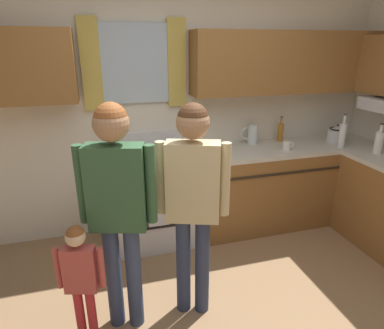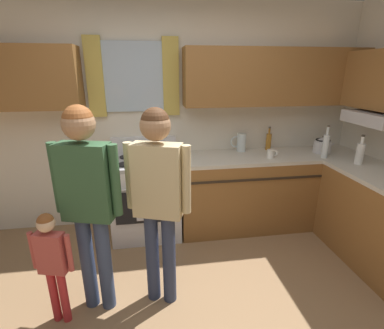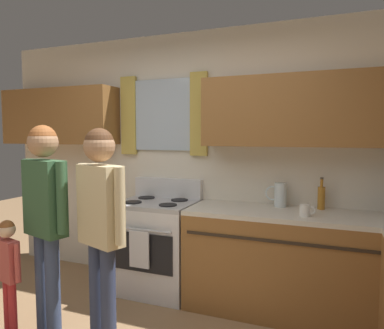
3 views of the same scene
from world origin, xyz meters
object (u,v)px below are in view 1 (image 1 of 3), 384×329
Objects in this scene: stove_oven at (153,198)px; bottle_oil_amber at (280,132)px; bottle_milk_white at (379,142)px; adult_holding_child at (117,197)px; bottle_tall_clear at (342,135)px; adult_in_plaid at (193,190)px; small_child at (80,274)px; mug_ceramic_white at (287,146)px; stovetop_kettle at (337,134)px; water_pitcher at (252,134)px.

bottle_oil_amber is at bearing 7.63° from stove_oven.
bottle_milk_white is 0.19× the size of adult_holding_child.
bottle_tall_clear is 2.09m from adult_in_plaid.
bottle_oil_amber is at bearing 32.41° from small_child.
bottle_oil_amber is (1.53, 0.20, 0.54)m from stove_oven.
bottle_oil_amber reaches higher than mug_ceramic_white.
bottle_oil_amber reaches higher than stove_oven.
water_pitcher is (-0.95, 0.21, 0.02)m from stovetop_kettle.
stovetop_kettle is at bearing 64.79° from bottle_tall_clear.
stove_oven is 4.02× the size of stovetop_kettle.
bottle_milk_white reaches higher than stove_oven.
stove_oven is 5.00× the size of water_pitcher.
water_pitcher is at bearing 154.98° from bottle_tall_clear.
adult_holding_child is (-0.39, -1.07, 0.56)m from stove_oven.
bottle_milk_white is 0.19× the size of adult_in_plaid.
small_child is (-0.66, -1.18, 0.11)m from stove_oven.
water_pitcher is at bearing 36.94° from small_child.
adult_holding_child reaches higher than adult_in_plaid.
bottle_oil_amber is at bearing 140.06° from bottle_tall_clear.
small_child is (-0.78, -0.11, -0.44)m from adult_in_plaid.
bottle_tall_clear reaches higher than stovetop_kettle.
adult_in_plaid reaches higher than water_pitcher.
stove_oven is 0.67× the size of adult_holding_child.
adult_holding_child is (-1.81, -0.94, 0.08)m from mug_ceramic_white.
bottle_tall_clear is at bearing -5.92° from stove_oven.
stovetop_kettle is 0.17× the size of adult_in_plaid.
adult_in_plaid is (-1.91, -0.87, -0.03)m from bottle_tall_clear.
bottle_milk_white is at bearing 15.58° from adult_in_plaid.
bottle_milk_white is 0.90m from mug_ceramic_white.
stovetop_kettle is at bearing -0.49° from stove_oven.
adult_holding_child is (-1.55, -1.26, 0.02)m from water_pitcher.
stovetop_kettle is (0.69, 0.11, 0.05)m from mug_ceramic_white.
adult_in_plaid is at bearing -137.78° from bottle_oil_amber.
stovetop_kettle is 2.71m from adult_holding_child.
mug_ceramic_white is 1.61m from adult_in_plaid.
stove_oven reaches higher than mug_ceramic_white.
bottle_oil_amber is 0.36m from water_pitcher.
adult_in_plaid is 0.90m from small_child.
adult_holding_child reaches higher than stovetop_kettle.
small_child is at bearing -172.09° from adult_in_plaid.
mug_ceramic_white is (1.42, -0.13, 0.48)m from stove_oven.
stove_oven is 1.20× the size of small_child.
adult_holding_child is at bearing -160.33° from bottle_tall_clear.
bottle_tall_clear is at bearing 19.67° from adult_holding_child.
bottle_oil_amber is 1.30× the size of water_pitcher.
stovetop_kettle is at bearing 27.91° from adult_in_plaid.
mug_ceramic_white is at bearing 27.54° from adult_holding_child.
mug_ceramic_white is at bearing 172.47° from bottle_tall_clear.
small_child is at bearing -119.09° from stove_oven.
stovetop_kettle is 0.30× the size of small_child.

